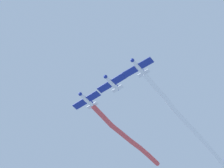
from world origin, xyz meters
TOP-DOWN VIEW (x-y plane):
  - airplane_lead at (6.64, -4.70)m, footprint 5.09×5.30m
  - smoke_trail_lead at (-2.52, -12.85)m, footprint 16.33×14.18m
  - airplane_left_wing at (2.57, -0.12)m, footprint 5.10×5.29m
  - airplane_right_wing at (-1.50, 4.47)m, footprint 5.18×5.22m
  - smoke_trail_right_wing at (-13.79, -6.98)m, footprint 22.69×20.61m

SIDE VIEW (x-z plane):
  - smoke_trail_right_wing at x=-13.79m, z-range 71.23..74.57m
  - smoke_trail_lead at x=-2.52m, z-range 73.00..74.41m
  - airplane_lead at x=6.64m, z-range 73.28..74.79m
  - airplane_right_wing at x=-1.50m, z-range 73.28..74.79m
  - airplane_left_wing at x=2.57m, z-range 73.58..75.09m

